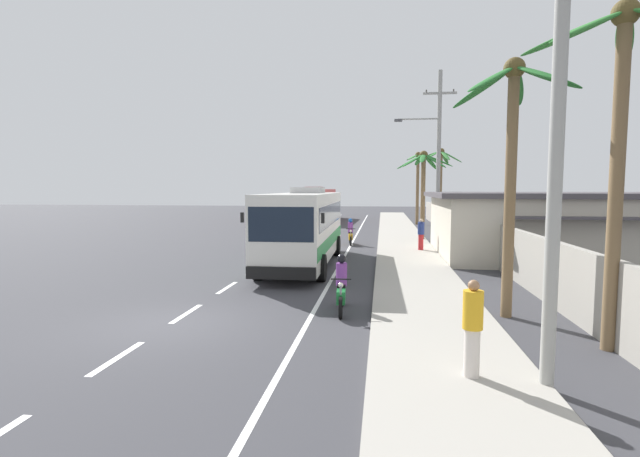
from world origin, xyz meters
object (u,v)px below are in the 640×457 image
object	(u,v)px
utility_pole_nearest	(557,133)
palm_nearest	(441,171)
roadside_building	(590,225)
motorcycle_trailing	(341,289)
pedestrian_near_kerb	(421,234)
palm_farthest	(621,105)
palm_second	(424,175)
palm_fourth	(418,174)
utility_pole_mid	(437,157)
coach_bus_far_lane	(317,203)
pedestrian_midwalk	(473,326)
palm_third	(513,136)
motorcycle_beside_bus	(350,234)
coach_bus_foreground	(304,225)

from	to	relation	value
utility_pole_nearest	palm_nearest	world-z (taller)	utility_pole_nearest
roadside_building	motorcycle_trailing	bearing A→B (deg)	-134.07
pedestrian_near_kerb	palm_farthest	bearing A→B (deg)	178.95
palm_second	palm_fourth	world-z (taller)	palm_fourth
utility_pole_mid	roadside_building	distance (m)	8.44
palm_nearest	palm_fourth	size ratio (longest dim) A/B	0.98
coach_bus_far_lane	palm_fourth	bearing A→B (deg)	-21.16
pedestrian_midwalk	palm_nearest	size ratio (longest dim) A/B	0.26
pedestrian_near_kerb	utility_pole_mid	xyz separation A→B (m)	(0.87, 0.87, 4.26)
coach_bus_far_lane	palm_fourth	distance (m)	11.63
pedestrian_midwalk	utility_pole_mid	bearing A→B (deg)	103.72
motorcycle_trailing	utility_pole_mid	distance (m)	15.20
palm_second	palm_third	distance (m)	18.73
palm_third	palm_fourth	xyz separation A→B (m)	(-0.04, 33.22, -0.07)
palm_fourth	utility_pole_mid	bearing A→B (deg)	-91.14
coach_bus_far_lane	palm_second	bearing A→B (deg)	-62.19
palm_second	roadside_building	distance (m)	10.67
palm_third	roadside_building	size ratio (longest dim) A/B	0.45
utility_pole_mid	palm_third	size ratio (longest dim) A/B	1.44
coach_bus_far_lane	utility_pole_nearest	size ratio (longest dim) A/B	1.46
motorcycle_beside_bus	palm_nearest	world-z (taller)	palm_nearest
palm_second	roadside_building	xyz separation A→B (m)	(7.66, -6.89, -2.76)
motorcycle_trailing	utility_pole_nearest	size ratio (longest dim) A/B	0.23
palm_farthest	coach_bus_far_lane	bearing A→B (deg)	106.86
coach_bus_far_lane	palm_nearest	distance (m)	15.70
coach_bus_foreground	coach_bus_far_lane	distance (m)	29.63
pedestrian_near_kerb	roadside_building	bearing A→B (deg)	-109.19
utility_pole_mid	palm_third	xyz separation A→B (m)	(0.43, -13.82, -0.37)
coach_bus_far_lane	roadside_building	size ratio (longest dim) A/B	0.80
palm_second	utility_pole_nearest	bearing A→B (deg)	-89.55
motorcycle_beside_bus	palm_second	world-z (taller)	palm_second
pedestrian_near_kerb	palm_nearest	distance (m)	15.40
coach_bus_foreground	palm_farthest	world-z (taller)	palm_farthest
coach_bus_far_lane	palm_second	distance (m)	21.16
utility_pole_nearest	palm_fourth	size ratio (longest dim) A/B	1.22
coach_bus_far_lane	palm_nearest	size ratio (longest dim) A/B	1.83
utility_pole_mid	palm_nearest	size ratio (longest dim) A/B	1.45
pedestrian_near_kerb	roadside_building	size ratio (longest dim) A/B	0.11
coach_bus_far_lane	palm_third	distance (m)	38.87
roadside_building	utility_pole_nearest	bearing A→B (deg)	-114.11
utility_pole_mid	palm_third	distance (m)	13.84
pedestrian_near_kerb	palm_third	distance (m)	13.59
palm_second	palm_fourth	size ratio (longest dim) A/B	0.86
palm_second	palm_farthest	bearing A→B (deg)	-83.93
palm_nearest	palm_fourth	distance (m)	5.83
motorcycle_beside_bus	coach_bus_far_lane	bearing A→B (deg)	103.59
motorcycle_beside_bus	palm_farthest	xyz separation A→B (m)	(6.91, -18.50, 4.61)
palm_farthest	pedestrian_near_kerb	bearing A→B (deg)	100.33
utility_pole_nearest	utility_pole_mid	world-z (taller)	utility_pole_mid
pedestrian_midwalk	palm_fourth	size ratio (longest dim) A/B	0.25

